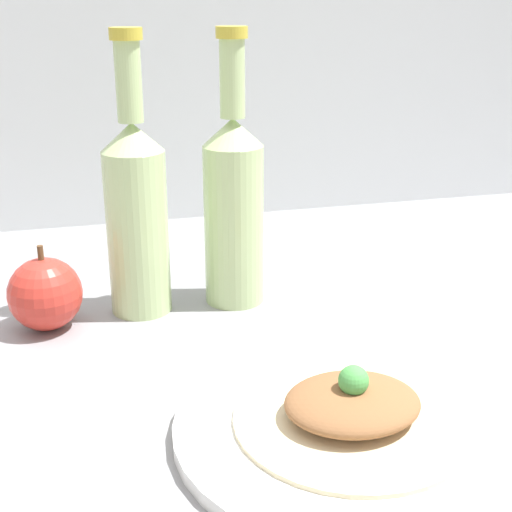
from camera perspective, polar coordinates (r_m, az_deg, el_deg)
The scene contains 6 objects.
ground_plane at distance 66.59cm, azimuth -1.49°, elevation -11.83°, with size 180.00×110.00×4.00cm, color gray.
plate at distance 59.25cm, azimuth 7.62°, elevation -13.33°, with size 28.63×28.63×1.46cm.
plated_food at distance 58.33cm, azimuth 7.70°, elevation -11.93°, with size 19.02×19.02×4.94cm.
cider_bottle_left at distance 77.39cm, azimuth -9.55°, elevation 3.63°, with size 6.66×6.66×30.27cm.
cider_bottle_right at distance 78.97cm, azimuth -1.80°, elevation 4.24°, with size 6.66×6.66×30.27cm.
apple at distance 77.72cm, azimuth -16.52°, elevation -2.92°, with size 7.74×7.74×9.22cm.
Camera 1 is at (-12.74, -54.95, 33.39)cm, focal length 50.00 mm.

